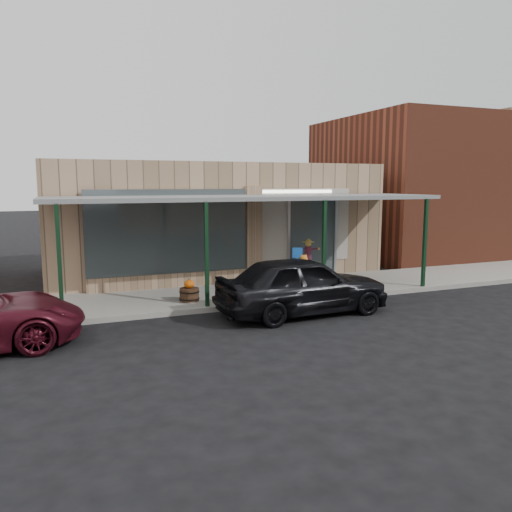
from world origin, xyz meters
name	(u,v)px	position (x,y,z in m)	size (l,w,h in m)	color
ground	(302,325)	(0.00, 0.00, 0.00)	(120.00, 120.00, 0.00)	black
sidewalk	(250,293)	(0.00, 3.60, 0.07)	(40.00, 3.20, 0.15)	gray
storefront	(208,219)	(0.00, 8.16, 2.09)	(12.00, 6.25, 4.20)	tan
awning	(250,199)	(0.00, 3.56, 3.01)	(12.00, 3.00, 3.04)	slate
block_buildings_near	(247,177)	(2.01, 9.20, 3.77)	(61.00, 8.00, 8.00)	brown
barrel_scarecrow	(308,266)	(2.45, 4.39, 0.65)	(0.90, 0.62, 1.47)	#442A1B
barrel_pumpkin	(189,293)	(-2.10, 2.95, 0.38)	(0.60, 0.60, 0.65)	#442A1B
handicap_sign	(297,265)	(1.05, 2.40, 1.08)	(0.29, 0.10, 1.45)	gray
parked_sedan	(303,285)	(0.50, 0.96, 0.80)	(4.76, 2.12, 1.59)	black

